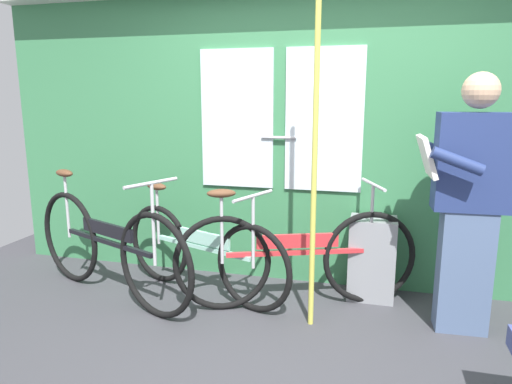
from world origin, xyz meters
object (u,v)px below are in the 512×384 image
at_px(bicycle_near_door, 201,251).
at_px(trash_bin_by_wall, 372,258).
at_px(bicycle_leaning_behind, 108,247).
at_px(handrail_pole, 315,155).
at_px(bicycle_by_pole, 296,257).
at_px(passenger_reading_newspaper, 469,200).

relative_size(bicycle_near_door, trash_bin_by_wall, 2.43).
height_order(bicycle_near_door, bicycle_leaning_behind, bicycle_leaning_behind).
relative_size(bicycle_near_door, handrail_pole, 0.66).
distance_m(bicycle_by_pole, trash_bin_by_wall, 0.61).
height_order(passenger_reading_newspaper, trash_bin_by_wall, passenger_reading_newspaper).
height_order(bicycle_leaning_behind, passenger_reading_newspaper, passenger_reading_newspaper).
xyz_separation_m(bicycle_near_door, passenger_reading_newspaper, (1.83, -0.09, 0.53)).
bearing_deg(trash_bin_by_wall, handrail_pole, -124.72).
distance_m(trash_bin_by_wall, handrail_pole, 1.07).
bearing_deg(handrail_pole, bicycle_leaning_behind, 178.26).
bearing_deg(bicycle_by_pole, passenger_reading_newspaper, -24.57).
distance_m(bicycle_near_door, trash_bin_by_wall, 1.30).
relative_size(bicycle_by_pole, passenger_reading_newspaper, 1.01).
height_order(bicycle_leaning_behind, trash_bin_by_wall, bicycle_leaning_behind).
bearing_deg(bicycle_near_door, handrail_pole, 4.28).
height_order(bicycle_by_pole, passenger_reading_newspaper, passenger_reading_newspaper).
relative_size(bicycle_by_pole, trash_bin_by_wall, 2.69).
bearing_deg(handrail_pole, bicycle_near_door, 163.42).
bearing_deg(passenger_reading_newspaper, bicycle_by_pole, -6.49).
bearing_deg(bicycle_by_pole, trash_bin_by_wall, 8.85).
relative_size(trash_bin_by_wall, handrail_pole, 0.27).
height_order(bicycle_by_pole, trash_bin_by_wall, bicycle_by_pole).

